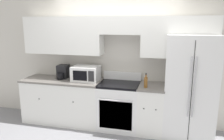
# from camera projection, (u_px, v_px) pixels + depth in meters

# --- Properties ---
(ground_plane) EXTENTS (12.00, 12.00, 0.00)m
(ground_plane) POSITION_uv_depth(u_px,v_px,m) (108.00, 134.00, 4.04)
(ground_plane) COLOR gray
(wall_back) EXTENTS (8.00, 0.39, 2.60)m
(wall_back) POSITION_uv_depth(u_px,v_px,m) (115.00, 50.00, 4.28)
(wall_back) COLOR beige
(wall_back) RESTS_ON ground_plane
(lower_cabinets_left) EXTENTS (1.61, 0.64, 0.89)m
(lower_cabinets_left) POSITION_uv_depth(u_px,v_px,m) (63.00, 100.00, 4.48)
(lower_cabinets_left) COLOR white
(lower_cabinets_left) RESTS_ON ground_plane
(lower_cabinets_right) EXTENTS (0.48, 0.64, 0.89)m
(lower_cabinets_right) POSITION_uv_depth(u_px,v_px,m) (151.00, 108.00, 4.06)
(lower_cabinets_right) COLOR white
(lower_cabinets_right) RESTS_ON ground_plane
(oven_range) EXTENTS (0.76, 0.65, 1.05)m
(oven_range) POSITION_uv_depth(u_px,v_px,m) (119.00, 105.00, 4.21)
(oven_range) COLOR white
(oven_range) RESTS_ON ground_plane
(refrigerator) EXTENTS (0.85, 0.80, 1.82)m
(refrigerator) POSITION_uv_depth(u_px,v_px,m) (189.00, 86.00, 3.88)
(refrigerator) COLOR white
(refrigerator) RESTS_ON ground_plane
(microwave) EXTENTS (0.51, 0.41, 0.29)m
(microwave) POSITION_uv_depth(u_px,v_px,m) (86.00, 73.00, 4.29)
(microwave) COLOR white
(microwave) RESTS_ON lower_cabinets_left
(bottle) EXTENTS (0.06, 0.06, 0.26)m
(bottle) POSITION_uv_depth(u_px,v_px,m) (146.00, 82.00, 3.83)
(bottle) COLOR brown
(bottle) RESTS_ON lower_cabinets_right
(coffee_maker) EXTENTS (0.21, 0.30, 0.27)m
(coffee_maker) POSITION_uv_depth(u_px,v_px,m) (63.00, 72.00, 4.47)
(coffee_maker) COLOR black
(coffee_maker) RESTS_ON lower_cabinets_left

